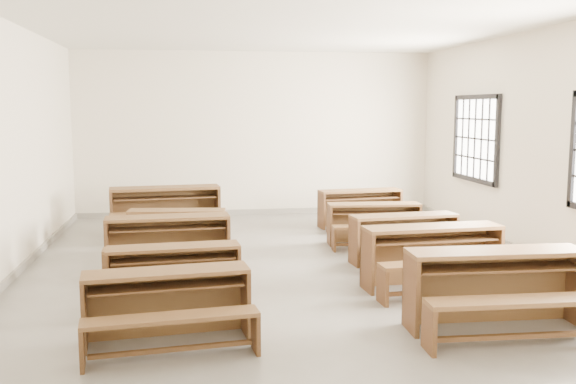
{
  "coord_description": "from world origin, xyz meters",
  "views": [
    {
      "loc": [
        -1.26,
        -8.38,
        2.13
      ],
      "look_at": [
        0.0,
        0.0,
        1.0
      ],
      "focal_mm": 40.0,
      "sensor_mm": 36.0,
      "label": 1
    }
  ],
  "objects": [
    {
      "name": "room",
      "position": [
        0.09,
        0.0,
        2.14
      ],
      "size": [
        8.5,
        8.5,
        3.2
      ],
      "color": "slate",
      "rests_on": "ground"
    },
    {
      "name": "desk_set_0",
      "position": [
        -1.5,
        -2.69,
        0.39
      ],
      "size": [
        1.56,
        0.93,
        0.67
      ],
      "rotation": [
        0.0,
        0.0,
        0.11
      ],
      "color": "brown",
      "rests_on": "ground"
    },
    {
      "name": "desk_set_1",
      "position": [
        -1.47,
        -1.54,
        0.37
      ],
      "size": [
        1.48,
        0.85,
        0.64
      ],
      "rotation": [
        0.0,
        0.0,
        0.08
      ],
      "color": "brown",
      "rests_on": "ground"
    },
    {
      "name": "desk_set_2",
      "position": [
        -1.58,
        -0.06,
        0.42
      ],
      "size": [
        1.64,
        0.92,
        0.72
      ],
      "rotation": [
        0.0,
        0.0,
        0.06
      ],
      "color": "brown",
      "rests_on": "ground"
    },
    {
      "name": "desk_set_3",
      "position": [
        -1.5,
        0.98,
        0.37
      ],
      "size": [
        1.48,
        0.89,
        0.63
      ],
      "rotation": [
        0.0,
        0.0,
        -0.12
      ],
      "color": "brown",
      "rests_on": "ground"
    },
    {
      "name": "desk_set_4",
      "position": [
        -1.71,
        2.33,
        0.47
      ],
      "size": [
        1.88,
        1.11,
        0.81
      ],
      "rotation": [
        0.0,
        0.0,
        0.1
      ],
      "color": "brown",
      "rests_on": "ground"
    },
    {
      "name": "desk_set_5",
      "position": [
        1.61,
        -2.81,
        0.45
      ],
      "size": [
        1.74,
        0.94,
        0.77
      ],
      "rotation": [
        0.0,
        0.0,
        -0.03
      ],
      "color": "brown",
      "rests_on": "ground"
    },
    {
      "name": "desk_set_6",
      "position": [
        1.53,
        -1.36,
        0.43
      ],
      "size": [
        1.7,
        0.96,
        0.74
      ],
      "rotation": [
        0.0,
        0.0,
        0.06
      ],
      "color": "brown",
      "rests_on": "ground"
    },
    {
      "name": "desk_set_7",
      "position": [
        1.6,
        -0.11,
        0.39
      ],
      "size": [
        1.55,
        0.91,
        0.67
      ],
      "rotation": [
        0.0,
        0.0,
        0.1
      ],
      "color": "brown",
      "rests_on": "ground"
    },
    {
      "name": "desk_set_8",
      "position": [
        1.52,
        1.1,
        0.37
      ],
      "size": [
        1.47,
        0.83,
        0.64
      ],
      "rotation": [
        0.0,
        0.0,
        -0.07
      ],
      "color": "brown",
      "rests_on": "ground"
    },
    {
      "name": "desk_set_9",
      "position": [
        1.7,
        2.57,
        0.39
      ],
      "size": [
        1.56,
        0.93,
        0.67
      ],
      "rotation": [
        0.0,
        0.0,
        0.11
      ],
      "color": "brown",
      "rests_on": "ground"
    }
  ]
}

